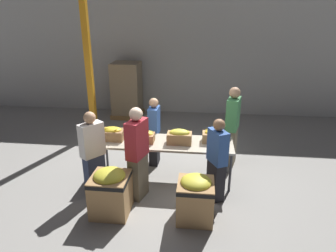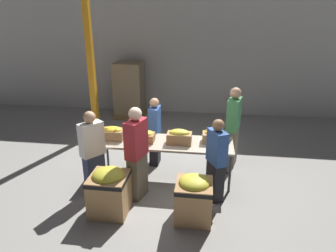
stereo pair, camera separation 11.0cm
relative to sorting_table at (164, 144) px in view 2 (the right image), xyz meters
name	(u,v)px [view 2 (the right image)]	position (x,y,z in m)	size (l,w,h in m)	color
ground_plane	(164,177)	(0.00, 0.00, -0.77)	(30.00, 30.00, 0.00)	gray
wall_back	(184,53)	(0.00, 4.53, 1.23)	(16.00, 0.08, 4.00)	#B7B7B2
sorting_table	(164,144)	(0.00, 0.00, 0.00)	(2.75, 0.83, 0.82)	#9E937F
banana_box_0	(113,133)	(-1.05, 0.00, 0.18)	(0.47, 0.32, 0.28)	olive
banana_box_1	(144,136)	(-0.39, -0.04, 0.17)	(0.41, 0.33, 0.25)	olive
banana_box_2	(179,136)	(0.32, -0.04, 0.20)	(0.48, 0.28, 0.29)	#A37A4C
banana_box_3	(215,136)	(1.00, 0.11, 0.18)	(0.47, 0.32, 0.26)	#A37A4C
volunteer_0	(233,128)	(1.41, 0.80, 0.12)	(0.35, 0.52, 1.78)	#6B604C
volunteer_1	(93,153)	(-1.23, -0.65, 0.03)	(0.44, 0.47, 1.61)	#2D3856
volunteer_2	(155,132)	(-0.29, 0.62, 0.00)	(0.22, 0.42, 1.54)	black
volunteer_3	(216,161)	(1.03, -0.61, 0.00)	(0.38, 0.46, 1.55)	black
volunteer_4	(137,154)	(-0.38, -0.72, 0.10)	(0.36, 0.51, 1.74)	#6B604C
donation_bin_0	(109,190)	(-0.74, -1.25, -0.33)	(0.63, 0.63, 0.82)	#A37A4C
donation_bin_1	(194,197)	(0.68, -1.25, -0.35)	(0.59, 0.59, 0.79)	#A37A4C
support_pillar	(91,63)	(-2.27, 2.22, 1.23)	(0.16, 0.16, 4.00)	orange
pallet_stack_0	(130,90)	(-1.70, 3.87, 0.11)	(0.95, 0.95, 1.78)	olive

